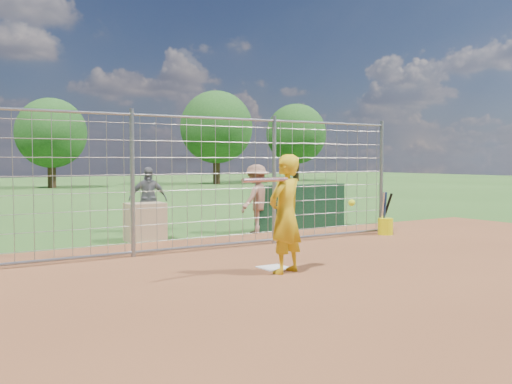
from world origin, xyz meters
TOP-DOWN VIEW (x-y plane):
  - ground at (0.00, 0.00)m, footprint 100.00×100.00m
  - infield_dirt at (0.00, -3.00)m, footprint 18.00×18.00m
  - home_plate at (0.00, -0.20)m, footprint 0.43×0.43m
  - dugout_wall at (3.40, 3.60)m, footprint 2.60×0.20m
  - batter at (-0.06, -0.59)m, footprint 0.76×0.62m
  - bystander_b at (0.06, 5.22)m, footprint 0.97×0.60m
  - bystander_c at (2.11, 3.63)m, footprint 1.18×0.95m
  - equipment_bin at (-0.57, 3.81)m, footprint 0.83×0.60m
  - equipment_in_play at (-0.21, -0.85)m, footprint 1.90×0.40m
  - bucket_with_bats at (4.40, 1.76)m, footprint 0.34×0.40m
  - backstop_fence at (0.00, 2.00)m, footprint 9.08×0.08m
  - tree_line at (3.13, 28.13)m, footprint 44.66×6.72m

SIDE VIEW (x-z plane):
  - ground at x=0.00m, z-range 0.00..0.00m
  - infield_dirt at x=0.00m, z-range 0.01..0.01m
  - home_plate at x=0.00m, z-range 0.00..0.02m
  - bucket_with_bats at x=4.40m, z-range -0.24..0.73m
  - equipment_bin at x=-0.57m, z-range 0.00..0.80m
  - dugout_wall at x=3.40m, z-range 0.00..1.10m
  - bystander_b at x=0.06m, z-range 0.00..1.54m
  - bystander_c at x=2.11m, z-range 0.00..1.60m
  - batter at x=-0.06m, z-range 0.00..1.79m
  - backstop_fence at x=0.00m, z-range -0.04..2.56m
  - equipment_in_play at x=-0.21m, z-range 1.11..1.56m
  - tree_line at x=3.13m, z-range 0.47..6.95m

